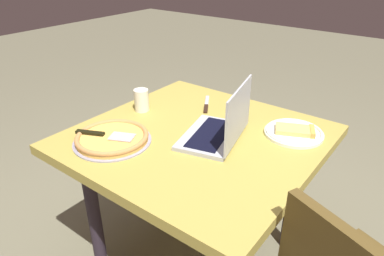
{
  "coord_description": "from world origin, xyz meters",
  "views": [
    {
      "loc": [
        1.1,
        0.81,
        1.48
      ],
      "look_at": [
        0.05,
        0.01,
        0.79
      ],
      "focal_mm": 32.73,
      "sensor_mm": 36.0,
      "label": 1
    }
  ],
  "objects": [
    {
      "name": "table_knife",
      "position": [
        -0.28,
        -0.15,
        0.74
      ],
      "size": [
        0.2,
        0.14,
        0.01
      ],
      "color": "silver",
      "rests_on": "dining_table"
    },
    {
      "name": "drink_cup",
      "position": [
        -0.04,
        -0.38,
        0.79
      ],
      "size": [
        0.07,
        0.07,
        0.11
      ],
      "color": "white",
      "rests_on": "dining_table"
    },
    {
      "name": "ground_plane",
      "position": [
        0.0,
        0.0,
        0.0
      ],
      "size": [
        12.0,
        12.0,
        0.0
      ],
      "primitive_type": "plane",
      "color": "#6B6850"
    },
    {
      "name": "dining_table",
      "position": [
        0.0,
        0.0,
        0.64
      ],
      "size": [
        1.0,
        1.02,
        0.73
      ],
      "color": "#AA9741",
      "rests_on": "ground_plane"
    },
    {
      "name": "pizza_plate",
      "position": [
        -0.26,
        0.34,
        0.75
      ],
      "size": [
        0.26,
        0.26,
        0.04
      ],
      "color": "white",
      "rests_on": "dining_table"
    },
    {
      "name": "pizza_tray",
      "position": [
        0.27,
        -0.25,
        0.75
      ],
      "size": [
        0.33,
        0.33,
        0.04
      ],
      "color": "#9592A8",
      "rests_on": "dining_table"
    },
    {
      "name": "laptop",
      "position": [
        -0.03,
        0.1,
        0.79
      ],
      "size": [
        0.38,
        0.31,
        0.25
      ],
      "color": "#ACB0B9",
      "rests_on": "dining_table"
    }
  ]
}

